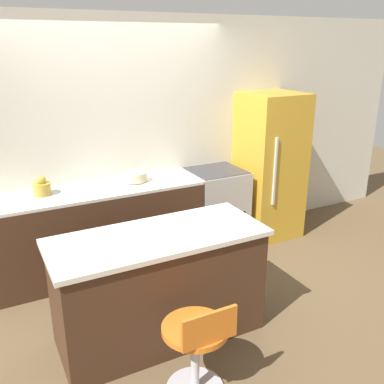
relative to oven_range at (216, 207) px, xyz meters
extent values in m
plane|color=brown|center=(-1.08, -0.31, -0.46)|extent=(14.00, 14.00, 0.00)
cube|color=beige|center=(-1.08, 0.33, 0.84)|extent=(8.00, 0.06, 2.60)
cube|color=#422819|center=(-1.40, 0.00, -0.02)|extent=(2.15, 0.59, 0.88)
cube|color=silver|center=(-1.40, 0.00, 0.44)|extent=(2.15, 0.59, 0.03)
cube|color=#9EA3A8|center=(-1.78, 0.00, 0.46)|extent=(0.44, 0.33, 0.01)
cube|color=#422819|center=(-1.27, -1.28, -0.02)|extent=(1.62, 0.66, 0.87)
cube|color=silver|center=(-1.27, -1.28, 0.43)|extent=(1.69, 0.70, 0.04)
cube|color=#B7B2A8|center=(0.00, 0.00, 0.00)|extent=(0.62, 0.59, 0.91)
cube|color=black|center=(0.00, -0.30, -0.14)|extent=(0.44, 0.01, 0.32)
cube|color=#333338|center=(0.00, 0.00, 0.46)|extent=(0.59, 0.56, 0.01)
cube|color=gold|center=(0.73, -0.03, 0.42)|extent=(0.68, 0.66, 1.76)
cube|color=silver|center=(0.55, -0.38, 0.46)|extent=(0.02, 0.02, 0.79)
cylinder|color=#B7B7BC|center=(-1.31, -1.95, -0.21)|extent=(0.06, 0.06, 0.50)
cylinder|color=orange|center=(-1.31, -1.95, 0.06)|extent=(0.45, 0.45, 0.04)
cube|color=orange|center=(-1.31, -2.15, 0.19)|extent=(0.38, 0.02, 0.22)
cylinder|color=#B29333|center=(-1.91, 0.05, 0.52)|extent=(0.16, 0.16, 0.12)
sphere|color=#B29333|center=(-1.91, 0.05, 0.61)|extent=(0.09, 0.09, 0.09)
cylinder|color=#C1B28E|center=(-0.96, 0.05, 0.51)|extent=(0.24, 0.24, 0.10)
camera|label=1|loc=(-2.42, -4.05, 1.85)|focal=40.00mm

